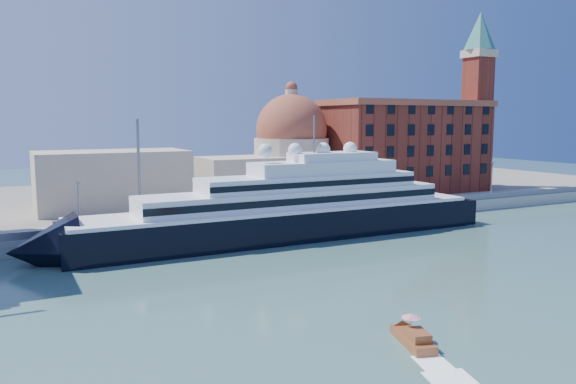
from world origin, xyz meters
TOP-DOWN VIEW (x-y plane):
  - ground at (0.00, 0.00)m, footprint 400.00×400.00m
  - quay at (0.00, 34.00)m, footprint 180.00×10.00m
  - land at (0.00, 75.00)m, footprint 260.00×72.00m
  - quay_fence at (0.00, 29.50)m, footprint 180.00×0.10m
  - superyacht at (0.17, 23.00)m, footprint 82.51×11.44m
  - water_taxi at (-8.30, -23.53)m, footprint 3.60×6.38m
  - warehouse at (52.00, 52.00)m, footprint 43.00×19.00m
  - campanile at (76.00, 52.00)m, footprint 8.40×8.40m
  - church at (6.39, 57.72)m, footprint 66.00×18.00m
  - lamp_posts at (-12.67, 32.27)m, footprint 120.80×2.40m

SIDE VIEW (x-z plane):
  - ground at x=0.00m, z-range 0.00..0.00m
  - water_taxi at x=-8.30m, z-range -0.75..2.13m
  - land at x=0.00m, z-range 0.00..2.00m
  - quay at x=0.00m, z-range 0.00..2.50m
  - quay_fence at x=0.00m, z-range 2.50..3.70m
  - superyacht at x=0.17m, z-range -8.07..16.59m
  - lamp_posts at x=-12.67m, z-range 0.84..18.84m
  - church at x=6.39m, z-range -1.84..23.66m
  - warehouse at x=52.00m, z-range 2.16..25.41m
  - campanile at x=76.00m, z-range 5.26..52.26m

